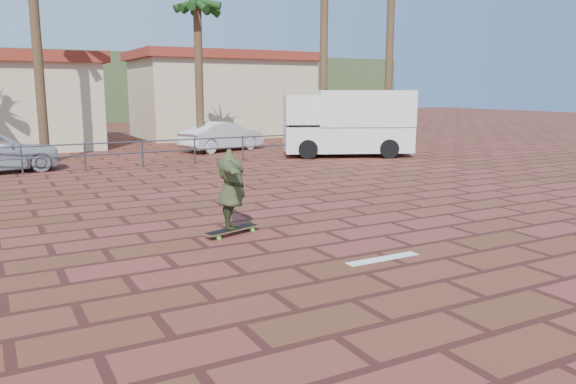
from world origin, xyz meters
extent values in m
plane|color=maroon|center=(0.00, 0.00, 0.00)|extent=(120.00, 120.00, 0.00)
cube|color=white|center=(0.70, -1.20, 0.00)|extent=(1.40, 0.22, 0.01)
cylinder|color=#47494F|center=(-4.00, 12.00, 0.50)|extent=(0.06, 0.06, 1.00)
cylinder|color=#47494F|center=(-2.00, 12.00, 0.50)|extent=(0.06, 0.06, 1.00)
cylinder|color=#47494F|center=(0.00, 12.00, 0.50)|extent=(0.06, 0.06, 1.00)
cylinder|color=#47494F|center=(2.00, 12.00, 0.50)|extent=(0.06, 0.06, 1.00)
cylinder|color=#47494F|center=(4.00, 12.00, 0.50)|extent=(0.06, 0.06, 1.00)
cylinder|color=#47494F|center=(6.00, 12.00, 0.50)|extent=(0.06, 0.06, 1.00)
cylinder|color=#47494F|center=(8.00, 12.00, 0.50)|extent=(0.06, 0.06, 1.00)
cylinder|color=#47494F|center=(10.00, 12.00, 0.50)|extent=(0.06, 0.06, 1.00)
cylinder|color=#47494F|center=(12.00, 12.00, 0.50)|extent=(0.06, 0.06, 1.00)
cylinder|color=#47494F|center=(0.00, 12.00, 0.95)|extent=(24.00, 0.05, 0.05)
cylinder|color=#47494F|center=(0.00, 12.00, 0.55)|extent=(24.00, 0.05, 0.05)
cylinder|color=brown|center=(-3.00, 15.00, 4.10)|extent=(0.36, 0.36, 8.20)
cylinder|color=brown|center=(3.50, 15.50, 3.25)|extent=(0.36, 0.36, 6.50)
sphere|color=#1C4316|center=(3.50, 15.50, 6.55)|extent=(2.40, 2.40, 2.40)
cylinder|color=brown|center=(9.00, 14.00, 3.90)|extent=(0.36, 0.36, 7.80)
cylinder|color=brown|center=(12.00, 13.00, 4.40)|extent=(0.36, 0.36, 8.80)
cube|color=beige|center=(8.00, 24.00, 2.25)|extent=(10.00, 6.00, 4.50)
cube|color=maroon|center=(8.00, 24.00, 4.75)|extent=(10.60, 6.60, 0.50)
cube|color=#384C28|center=(0.00, 50.00, 3.00)|extent=(70.00, 18.00, 6.00)
cube|color=olive|center=(-0.92, 1.48, 0.11)|extent=(1.27, 0.63, 0.02)
cube|color=black|center=(-0.92, 1.48, 0.12)|extent=(1.22, 0.59, 0.00)
cube|color=silver|center=(-1.33, 1.35, 0.07)|extent=(0.13, 0.21, 0.03)
cube|color=silver|center=(-0.50, 1.60, 0.07)|extent=(0.13, 0.21, 0.03)
cylinder|color=#51F634|center=(-1.29, 1.23, 0.04)|extent=(0.09, 0.06, 0.08)
cylinder|color=#51F634|center=(-1.36, 1.47, 0.04)|extent=(0.09, 0.06, 0.08)
cylinder|color=#51F634|center=(-0.47, 1.49, 0.04)|extent=(0.09, 0.06, 0.08)
cylinder|color=#51F634|center=(-0.54, 1.72, 0.04)|extent=(0.09, 0.06, 0.08)
imported|color=#363E21|center=(-0.92, 1.48, 0.91)|extent=(0.92, 2.00, 1.58)
cube|color=silver|center=(8.65, 11.50, 0.74)|extent=(5.78, 4.22, 1.09)
cube|color=silver|center=(9.29, 11.21, 2.03)|extent=(4.56, 3.73, 1.49)
cube|color=silver|center=(6.94, 12.29, 1.98)|extent=(2.35, 2.64, 1.19)
cube|color=black|center=(6.36, 12.55, 1.54)|extent=(0.76, 1.56, 0.64)
cylinder|color=black|center=(6.60, 11.30, 0.40)|extent=(0.84, 0.58, 0.79)
cylinder|color=black|center=(7.47, 13.19, 0.40)|extent=(0.84, 0.58, 0.79)
cylinder|color=black|center=(9.66, 9.89, 0.40)|extent=(0.84, 0.58, 0.79)
cylinder|color=black|center=(10.53, 11.79, 0.40)|extent=(0.84, 0.58, 0.79)
imported|color=silver|center=(4.68, 15.90, 0.68)|extent=(4.35, 2.74, 1.35)
cylinder|color=gray|center=(7.89, 12.00, 1.09)|extent=(0.06, 0.06, 2.18)
cube|color=#193FB2|center=(7.89, 12.00, 1.98)|extent=(0.44, 0.15, 0.45)
camera|label=1|loc=(-5.05, -8.43, 2.81)|focal=35.00mm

